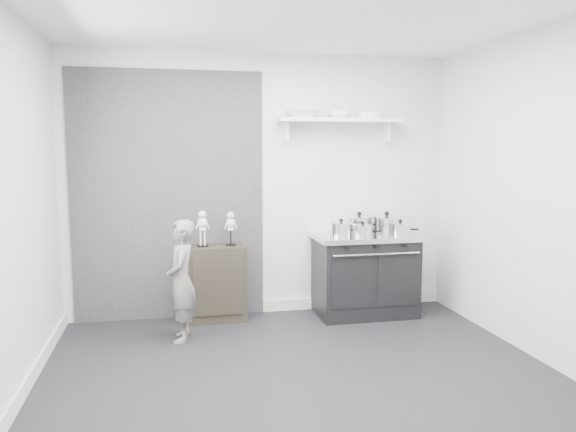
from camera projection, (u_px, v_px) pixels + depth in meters
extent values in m
plane|color=black|center=(302.00, 379.00, 4.25)|extent=(4.00, 4.00, 0.00)
cube|color=silver|center=(262.00, 185.00, 5.83)|extent=(4.00, 0.02, 2.70)
cube|color=silver|center=(404.00, 243.00, 2.33)|extent=(4.00, 0.02, 2.70)
cube|color=silver|center=(5.00, 208.00, 3.66)|extent=(0.02, 3.60, 2.70)
cube|color=silver|center=(545.00, 197.00, 4.50)|extent=(0.02, 3.60, 2.70)
cube|color=silver|center=(303.00, 9.00, 3.91)|extent=(4.00, 3.60, 0.02)
cube|color=black|center=(169.00, 197.00, 5.63)|extent=(1.90, 0.02, 2.50)
cube|color=silver|center=(352.00, 301.00, 6.18)|extent=(2.00, 0.03, 0.12)
cube|color=silver|center=(20.00, 396.00, 3.83)|extent=(0.03, 3.60, 0.12)
cube|color=silver|center=(340.00, 120.00, 5.79)|extent=(1.30, 0.26, 0.04)
cube|color=silver|center=(287.00, 132.00, 5.75)|extent=(0.03, 0.12, 0.20)
cube|color=silver|center=(387.00, 132.00, 5.98)|extent=(0.03, 0.12, 0.20)
cube|color=black|center=(365.00, 277.00, 5.85)|extent=(1.00, 0.60, 0.80)
cube|color=silver|center=(365.00, 236.00, 5.80)|extent=(1.06, 0.64, 0.05)
cube|color=black|center=(352.00, 283.00, 5.50)|extent=(0.42, 0.02, 0.52)
cube|color=black|center=(398.00, 280.00, 5.60)|extent=(0.42, 0.02, 0.52)
cylinder|color=silver|center=(377.00, 254.00, 5.49)|extent=(0.90, 0.02, 0.02)
cylinder|color=black|center=(347.00, 247.00, 5.43)|extent=(0.04, 0.03, 0.04)
cylinder|color=black|center=(376.00, 246.00, 5.50)|extent=(0.04, 0.03, 0.04)
cylinder|color=black|center=(405.00, 245.00, 5.56)|extent=(0.04, 0.03, 0.04)
cube|color=black|center=(216.00, 283.00, 5.66)|extent=(0.58, 0.34, 0.76)
imported|color=slate|center=(181.00, 281.00, 5.04)|extent=(0.30, 0.42, 1.10)
cylinder|color=silver|center=(341.00, 230.00, 5.64)|extent=(0.22, 0.22, 0.13)
cylinder|color=silver|center=(341.00, 223.00, 5.63)|extent=(0.22, 0.22, 0.01)
sphere|color=black|center=(341.00, 220.00, 5.63)|extent=(0.04, 0.04, 0.04)
cylinder|color=black|center=(355.00, 230.00, 5.67)|extent=(0.10, 0.02, 0.02)
cylinder|color=silver|center=(359.00, 225.00, 5.89)|extent=(0.27, 0.27, 0.16)
cylinder|color=silver|center=(359.00, 217.00, 5.88)|extent=(0.27, 0.27, 0.02)
sphere|color=black|center=(359.00, 214.00, 5.87)|extent=(0.05, 0.05, 0.05)
cylinder|color=black|center=(375.00, 225.00, 5.92)|extent=(0.10, 0.02, 0.02)
cylinder|color=silver|center=(387.00, 225.00, 5.93)|extent=(0.29, 0.29, 0.15)
cylinder|color=silver|center=(387.00, 217.00, 5.92)|extent=(0.30, 0.30, 0.02)
sphere|color=black|center=(387.00, 214.00, 5.91)|extent=(0.05, 0.05, 0.05)
cylinder|color=black|center=(403.00, 224.00, 5.96)|extent=(0.10, 0.02, 0.02)
cylinder|color=silver|center=(400.00, 230.00, 5.70)|extent=(0.21, 0.21, 0.11)
cylinder|color=silver|center=(400.00, 224.00, 5.69)|extent=(0.22, 0.22, 0.01)
sphere|color=black|center=(400.00, 221.00, 5.69)|extent=(0.04, 0.04, 0.04)
cylinder|color=black|center=(414.00, 229.00, 5.73)|extent=(0.10, 0.02, 0.02)
cylinder|color=silver|center=(363.00, 232.00, 5.59)|extent=(0.20, 0.20, 0.11)
cylinder|color=silver|center=(363.00, 226.00, 5.58)|extent=(0.20, 0.20, 0.01)
sphere|color=black|center=(363.00, 223.00, 5.58)|extent=(0.04, 0.04, 0.04)
cylinder|color=black|center=(376.00, 231.00, 5.62)|extent=(0.10, 0.02, 0.02)
imported|color=white|center=(303.00, 114.00, 5.69)|extent=(0.34, 0.34, 0.08)
imported|color=white|center=(339.00, 115.00, 5.78)|extent=(0.23, 0.23, 0.07)
cylinder|color=silver|center=(370.00, 116.00, 5.85)|extent=(0.27, 0.27, 0.06)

